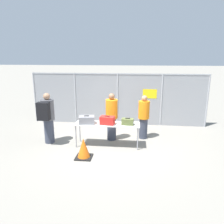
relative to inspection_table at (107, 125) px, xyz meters
name	(u,v)px	position (x,y,z in m)	size (l,w,h in m)	color
ground_plane	(111,147)	(0.13, -0.11, -0.74)	(120.00, 120.00, 0.00)	gray
fence_section	(118,98)	(0.14, 2.49, 0.46)	(7.74, 0.07, 2.29)	#9EA0A5
inspection_table	(107,125)	(0.00, 0.00, 0.00)	(2.19, 0.64, 0.80)	silver
suitcase_grey	(87,120)	(-0.69, -0.06, 0.19)	(0.56, 0.43, 0.28)	slate
suitcase_red	(107,120)	(0.01, -0.07, 0.20)	(0.50, 0.36, 0.29)	red
suitcase_olive	(128,122)	(0.68, -0.05, 0.17)	(0.40, 0.26, 0.23)	#566033
traveler_hooded	(47,116)	(-2.10, -0.01, 0.25)	(0.44, 0.69, 1.80)	#383D4C
security_worker_near	(112,116)	(0.08, 0.58, 0.16)	(0.43, 0.43, 1.74)	#383D4C
security_worker_far	(144,117)	(1.25, 0.85, 0.11)	(0.41, 0.41, 1.64)	#383D4C
utility_trailer	(165,104)	(2.59, 5.16, -0.34)	(4.44, 2.19, 0.65)	silver
traffic_cone	(84,149)	(-0.60, -0.99, -0.45)	(0.50, 0.50, 0.62)	black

